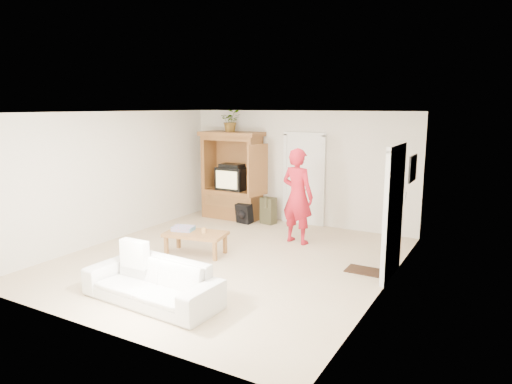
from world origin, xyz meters
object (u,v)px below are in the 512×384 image
Objects in this scene: armoire at (233,181)px; man at (297,196)px; coffee_table at (196,235)px; sofa at (152,282)px.

man is (2.21, -1.12, 0.04)m from armoire.
coffee_table is at bearing 61.07° from man.
man is at bearing 83.50° from sofa.
coffee_table is (-0.73, 1.99, 0.07)m from sofa.
armoire is at bearing 97.55° from coffee_table.
man reaches higher than coffee_table.
sofa is (-0.59, -3.59, -0.66)m from man.
armoire reaches higher than coffee_table.
coffee_table is at bearing -71.80° from armoire.
armoire is 1.04× the size of sofa.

